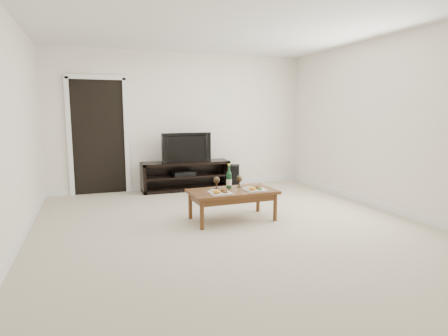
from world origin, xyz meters
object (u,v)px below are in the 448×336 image
Objects in this scene: media_console at (186,176)px; coffee_table at (232,205)px; television at (185,147)px; subwoofer at (232,176)px.

media_console is 1.41× the size of coffee_table.
television reaches higher than coffee_table.
coffee_table is (0.12, -2.18, -0.07)m from media_console.
television is at bearing 93.26° from coffee_table.
television is 2.22× the size of subwoofer.
subwoofer is (0.96, 0.02, -0.06)m from media_console.
subwoofer reaches higher than coffee_table.
television is 2.27m from coffee_table.
television reaches higher than media_console.
subwoofer is at bearing 69.35° from coffee_table.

